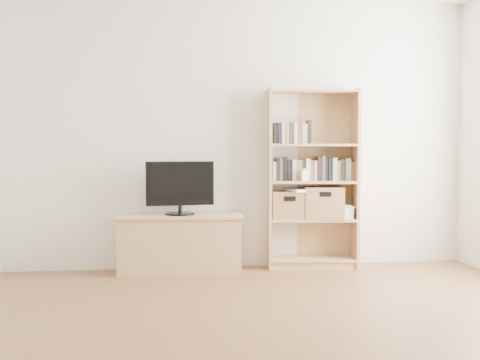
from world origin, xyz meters
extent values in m
cube|color=brown|center=(0.00, 0.00, 0.00)|extent=(4.50, 5.00, 0.01)
cube|color=silver|center=(0.00, 2.50, 1.30)|extent=(4.50, 0.02, 2.60)
cube|color=#AB8058|center=(-0.60, 2.29, 0.26)|extent=(1.15, 0.50, 0.51)
cube|color=#AB8058|center=(0.68, 2.35, 0.86)|extent=(0.89, 0.39, 1.72)
cube|color=black|center=(-0.60, 2.29, 0.78)|extent=(0.63, 0.13, 0.50)
cube|color=#B6B091|center=(0.68, 2.37, 0.95)|extent=(0.80, 0.25, 0.21)
cube|color=#B6B091|center=(0.49, 2.38, 1.30)|extent=(0.41, 0.18, 0.21)
cube|color=white|center=(0.57, 2.26, 0.89)|extent=(0.06, 0.05, 0.10)
cube|color=olive|center=(0.45, 2.36, 0.61)|extent=(0.35, 0.30, 0.26)
cube|color=olive|center=(0.78, 2.33, 0.63)|extent=(0.41, 0.35, 0.30)
cube|color=white|center=(0.61, 2.33, 0.75)|extent=(0.37, 0.30, 0.03)
cube|color=beige|center=(0.97, 2.31, 0.53)|extent=(0.19, 0.26, 0.11)
camera|label=1|loc=(-0.78, -3.29, 1.15)|focal=45.00mm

